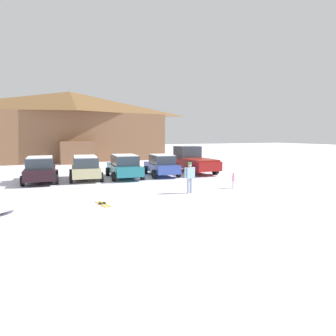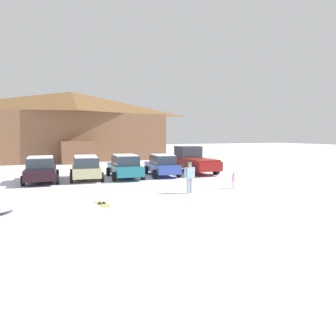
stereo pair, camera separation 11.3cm
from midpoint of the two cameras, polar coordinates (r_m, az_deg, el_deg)
The scene contains 10 objects.
ground at distance 11.63m, azimuth 8.33°, elevation -9.28°, with size 160.00×160.00×0.00m, color silver.
ski_lodge at distance 38.17m, azimuth -17.72°, elevation 7.65°, with size 22.60×9.47×8.23m.
parked_black_sedan at distance 21.49m, azimuth -22.87°, elevation -0.21°, with size 2.39×4.72×1.69m.
parked_beige_suv at distance 21.51m, azimuth -15.22°, elevation 0.19°, with size 2.47×4.25×1.66m.
parked_teal_hatchback at distance 21.86m, azimuth -8.09°, elevation 0.34°, with size 2.45×4.75×1.70m.
parked_blue_hatchback at distance 22.78m, azimuth -1.01°, elevation 0.57°, with size 2.35×4.31×1.63m.
pickup_truck at distance 24.90m, azimuth 4.83°, elevation 1.44°, with size 2.51×5.68×2.15m.
skier_adult_in_blue_parka at distance 15.98m, azimuth 4.34°, elevation -1.50°, with size 0.62×0.24×1.67m.
skier_child_in_pink_snowsuit at distance 17.78m, azimuth 12.54°, elevation -2.26°, with size 0.26×0.24×0.89m.
pair_of_skis at distance 13.91m, azimuth -12.20°, elevation -6.67°, with size 0.53×1.39×0.08m.
Camera 2 is at (-5.86, -9.54, 3.12)m, focal length 32.00 mm.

